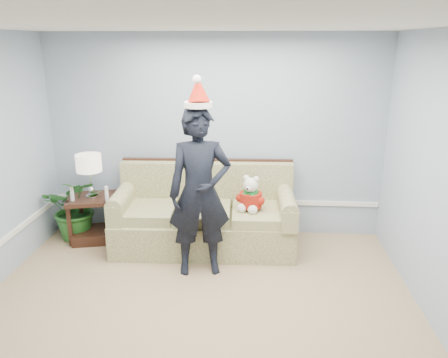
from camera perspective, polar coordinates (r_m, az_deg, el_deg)
room_shell at (r=3.49m, az=-5.18°, el=-3.07°), size 4.54×5.04×2.74m
wainscot_trim at (r=5.18m, az=-15.82°, el=-7.40°), size 4.49×4.99×0.06m
sofa at (r=5.72m, az=-2.55°, el=-5.04°), size 2.32×1.06×1.07m
side_table at (r=6.15m, az=-16.52°, el=-5.54°), size 0.74×0.67×0.61m
table_lamp at (r=5.88m, az=-17.24°, el=1.77°), size 0.33×0.33×0.58m
candle_pair at (r=5.84m, az=-17.18°, el=-1.90°), size 0.51×0.05×0.20m
houseplant at (r=6.23m, az=-18.67°, el=-3.52°), size 0.85×0.75×0.87m
man at (r=4.87m, az=-3.18°, el=-1.83°), size 0.78×0.59×1.92m
santa_hat at (r=4.64m, az=-3.38°, el=11.18°), size 0.36×0.39×0.35m
teddy_bear at (r=5.42m, az=3.52°, el=-2.46°), size 0.35×0.36×0.45m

